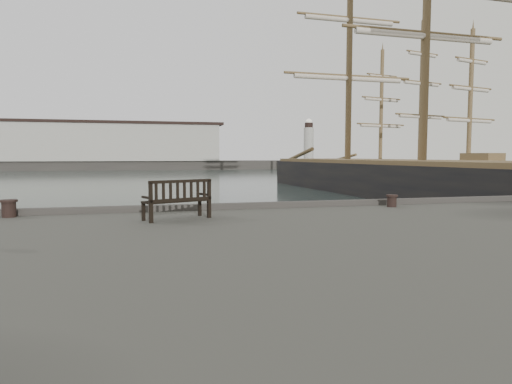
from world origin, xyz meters
TOP-DOWN VIEW (x-y plane):
  - ground at (0.00, 0.00)m, footprint 400.00×400.00m
  - breakwater at (-4.56, 92.00)m, footprint 140.00×9.50m
  - bench at (-1.50, -2.03)m, footprint 1.83×1.19m
  - bollard_left at (-5.83, -0.50)m, footprint 0.59×0.59m
  - bollard_right at (5.40, -0.83)m, footprint 0.38×0.38m
  - tall_ship_main at (18.19, 16.29)m, footprint 9.93×42.73m
  - tall_ship_far at (30.69, 35.16)m, footprint 10.76×24.59m

SIDE VIEW (x-z plane):
  - ground at x=0.00m, z-range 0.00..0.00m
  - tall_ship_far at x=30.69m, z-range -9.61..11.01m
  - tall_ship_main at x=18.19m, z-range -15.13..16.73m
  - bollard_right at x=5.40m, z-range 1.56..1.95m
  - bollard_left at x=-5.83m, z-range 1.56..2.03m
  - bench at x=-1.50m, z-range 1.38..2.38m
  - breakwater at x=-4.56m, z-range -1.80..10.40m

